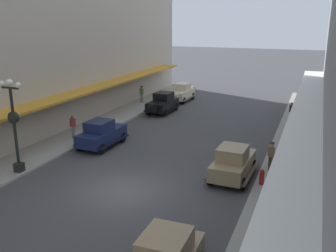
{
  "coord_description": "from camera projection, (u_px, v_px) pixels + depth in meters",
  "views": [
    {
      "loc": [
        8.5,
        -15.36,
        8.3
      ],
      "look_at": [
        0.0,
        6.0,
        1.8
      ],
      "focal_mm": 40.42,
      "sensor_mm": 36.0,
      "label": 1
    }
  ],
  "objects": [
    {
      "name": "parked_car_1",
      "position": [
        181.0,
        92.0,
        39.71
      ],
      "size": [
        2.21,
        4.29,
        1.84
      ],
      "color": "beige",
      "rests_on": "ground"
    },
    {
      "name": "pedestrian_5",
      "position": [
        73.0,
        127.0,
        26.74
      ],
      "size": [
        0.36,
        0.24,
        1.64
      ],
      "color": "slate",
      "rests_on": "sidewalk_left"
    },
    {
      "name": "lamp_post_with_clock",
      "position": [
        14.0,
        122.0,
        20.24
      ],
      "size": [
        1.42,
        0.44,
        5.16
      ],
      "color": "black",
      "rests_on": "sidewalk_left"
    },
    {
      "name": "sidewalk_left",
      "position": [
        8.0,
        168.0,
        21.66
      ],
      "size": [
        3.0,
        60.0,
        0.15
      ],
      "primitive_type": "cube",
      "color": "#99968E",
      "rests_on": "ground"
    },
    {
      "name": "fire_hydrant",
      "position": [
        262.0,
        177.0,
        19.27
      ],
      "size": [
        0.24,
        0.24,
        0.82
      ],
      "color": "#B21E19",
      "rests_on": "sidewalk_right"
    },
    {
      "name": "pedestrian_4",
      "position": [
        142.0,
        94.0,
        38.19
      ],
      "size": [
        0.36,
        0.28,
        1.67
      ],
      "color": "slate",
      "rests_on": "sidewalk_left"
    },
    {
      "name": "pedestrian_0",
      "position": [
        291.0,
        112.0,
        30.93
      ],
      "size": [
        0.36,
        0.24,
        1.64
      ],
      "color": "slate",
      "rests_on": "sidewalk_right"
    },
    {
      "name": "sidewalk_right",
      "position": [
        278.0,
        217.0,
        16.32
      ],
      "size": [
        3.0,
        60.0,
        0.15
      ],
      "primitive_type": "cube",
      "color": "#99968E",
      "rests_on": "ground"
    },
    {
      "name": "pedestrian_2",
      "position": [
        283.0,
        190.0,
        16.69
      ],
      "size": [
        0.36,
        0.28,
        1.67
      ],
      "color": "slate",
      "rests_on": "sidewalk_right"
    },
    {
      "name": "parked_car_2",
      "position": [
        101.0,
        133.0,
        25.38
      ],
      "size": [
        2.24,
        4.29,
        1.84
      ],
      "color": "#19234C",
      "rests_on": "ground"
    },
    {
      "name": "pedestrian_3",
      "position": [
        305.0,
        124.0,
        27.33
      ],
      "size": [
        0.36,
        0.28,
        1.67
      ],
      "color": "#4C4238",
      "rests_on": "sidewalk_right"
    },
    {
      "name": "parked_car_3",
      "position": [
        233.0,
        162.0,
        20.26
      ],
      "size": [
        2.26,
        4.3,
        1.84
      ],
      "color": "#997F5B",
      "rests_on": "ground"
    },
    {
      "name": "ground_plane",
      "position": [
        124.0,
        190.0,
        19.01
      ],
      "size": [
        200.0,
        200.0,
        0.0
      ],
      "primitive_type": "plane",
      "color": "#424244"
    },
    {
      "name": "parked_car_0",
      "position": [
        163.0,
        102.0,
        34.73
      ],
      "size": [
        2.22,
        4.29,
        1.84
      ],
      "color": "black",
      "rests_on": "ground"
    },
    {
      "name": "pedestrian_1",
      "position": [
        271.0,
        156.0,
        20.87
      ],
      "size": [
        0.36,
        0.28,
        1.67
      ],
      "color": "#4C4238",
      "rests_on": "sidewalk_right"
    }
  ]
}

